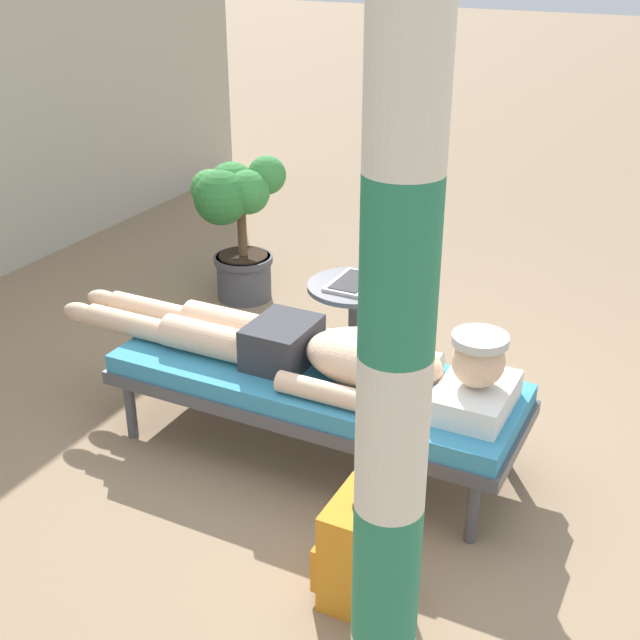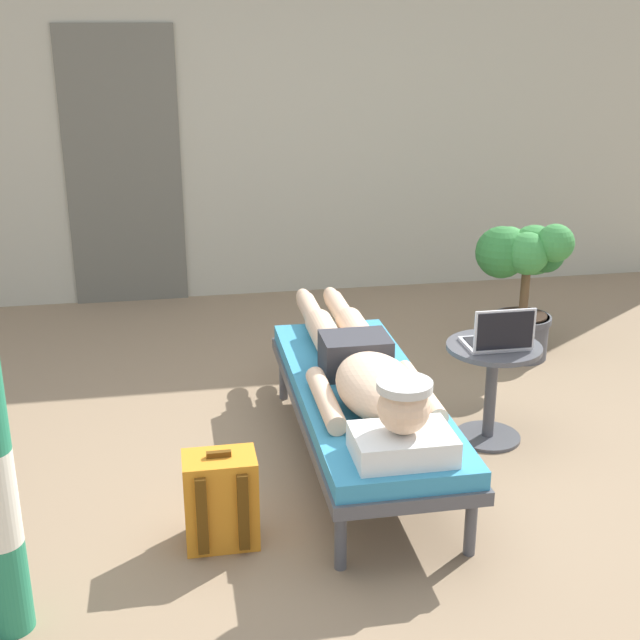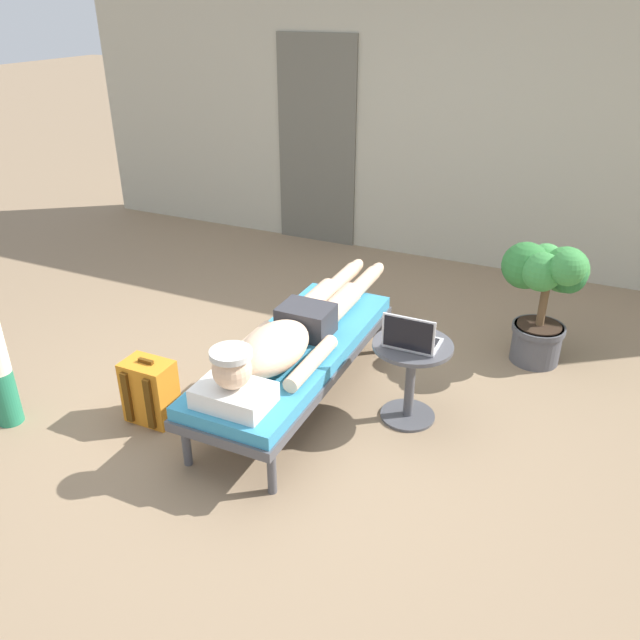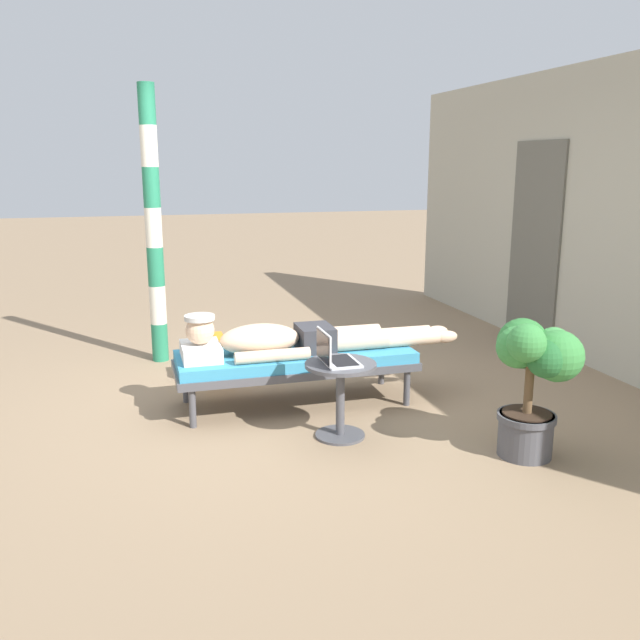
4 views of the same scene
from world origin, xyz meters
name	(u,v)px [view 4 (image 4 of 4)]	position (x,y,z in m)	size (l,w,h in m)	color
ground_plane	(280,405)	(0.00, 0.00, 0.00)	(40.00, 40.00, 0.00)	#8C7256
house_wall_back	(628,220)	(0.01, 3.04, 1.35)	(7.60, 0.20, 2.70)	#B2AD99
house_door_panel	(535,244)	(-1.16, 2.93, 1.02)	(0.84, 0.03, 2.04)	#625F54
lounge_chair	(295,361)	(0.01, 0.12, 0.35)	(0.64, 1.83, 0.42)	#4C4C51
person_reclining	(290,339)	(0.01, 0.08, 0.52)	(0.53, 2.17, 0.33)	white
side_table	(340,387)	(0.72, 0.26, 0.36)	(0.48, 0.48, 0.52)	#4C4C51
laptop	(333,355)	(0.72, 0.21, 0.58)	(0.31, 0.24, 0.23)	silver
backpack	(213,359)	(-0.71, -0.42, 0.20)	(0.30, 0.26, 0.42)	orange
potted_plant	(534,369)	(1.33, 1.33, 0.57)	(0.58, 0.54, 0.90)	#4C4C51
porch_post	(154,228)	(-1.49, -0.82, 1.25)	(0.15, 0.15, 2.50)	#267F59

